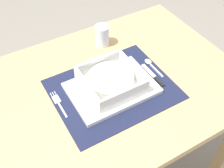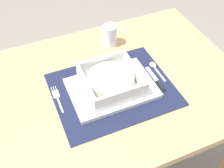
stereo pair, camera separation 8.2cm
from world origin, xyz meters
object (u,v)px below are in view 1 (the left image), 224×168
at_px(dining_table, 109,103).
at_px(porridge_bowl, 111,81).
at_px(butter_knife, 154,76).
at_px(fork, 58,102).
at_px(spoon, 150,63).
at_px(drinking_glass, 102,36).

distance_m(dining_table, porridge_bowl, 0.15).
distance_m(porridge_bowl, butter_knife, 0.17).
relative_size(porridge_bowl, fork, 1.49).
xyz_separation_m(porridge_bowl, spoon, (0.19, 0.03, -0.03)).
bearing_deg(butter_knife, drinking_glass, 105.85).
xyz_separation_m(fork, spoon, (0.38, 0.00, 0.00)).
bearing_deg(butter_knife, spoon, 69.01).
bearing_deg(butter_knife, fork, 171.49).
xyz_separation_m(fork, butter_knife, (0.35, -0.06, 0.00)).
bearing_deg(spoon, porridge_bowl, -166.87).
xyz_separation_m(dining_table, fork, (-0.19, 0.01, 0.11)).
xyz_separation_m(dining_table, porridge_bowl, (-0.01, -0.02, 0.14)).
bearing_deg(dining_table, butter_knife, -18.31).
xyz_separation_m(dining_table, drinking_glass, (0.09, 0.22, 0.14)).
bearing_deg(drinking_glass, fork, -144.10).
height_order(porridge_bowl, spoon, porridge_bowl).
distance_m(fork, drinking_glass, 0.35).
bearing_deg(butter_knife, porridge_bowl, 171.15).
bearing_deg(butter_knife, dining_table, 163.14).
height_order(porridge_bowl, butter_knife, porridge_bowl).
bearing_deg(dining_table, drinking_glass, 66.75).
xyz_separation_m(fork, drinking_glass, (0.29, 0.21, 0.04)).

